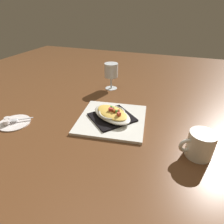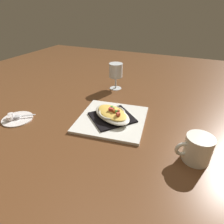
# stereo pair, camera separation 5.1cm
# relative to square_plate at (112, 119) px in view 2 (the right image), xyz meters

# --- Properties ---
(ground_plane) EXTENTS (2.60, 2.60, 0.00)m
(ground_plane) POSITION_rel_square_plate_xyz_m (0.00, 0.00, -0.01)
(ground_plane) COLOR brown
(square_plate) EXTENTS (0.32, 0.32, 0.01)m
(square_plate) POSITION_rel_square_plate_xyz_m (0.00, 0.00, 0.00)
(square_plate) COLOR white
(square_plate) RESTS_ON ground_plane
(folded_napkin) EXTENTS (0.23, 0.23, 0.01)m
(folded_napkin) POSITION_rel_square_plate_xyz_m (0.00, 0.00, 0.01)
(folded_napkin) COLOR black
(folded_napkin) RESTS_ON square_plate
(gratin_dish) EXTENTS (0.20, 0.23, 0.04)m
(gratin_dish) POSITION_rel_square_plate_xyz_m (0.00, 0.00, 0.03)
(gratin_dish) COLOR silver
(gratin_dish) RESTS_ON folded_napkin
(coffee_mug) EXTENTS (0.09, 0.11, 0.09)m
(coffee_mug) POSITION_rel_square_plate_xyz_m (0.11, 0.34, 0.03)
(coffee_mug) COLOR white
(coffee_mug) RESTS_ON ground_plane
(stemmed_glass) EXTENTS (0.08, 0.08, 0.15)m
(stemmed_glass) POSITION_rel_square_plate_xyz_m (-0.33, -0.12, 0.10)
(stemmed_glass) COLOR white
(stemmed_glass) RESTS_ON ground_plane
(creamer_saucer) EXTENTS (0.13, 0.13, 0.01)m
(creamer_saucer) POSITION_rel_square_plate_xyz_m (0.16, -0.38, -0.00)
(creamer_saucer) COLOR white
(creamer_saucer) RESTS_ON ground_plane
(spoon) EXTENTS (0.07, 0.09, 0.01)m
(spoon) POSITION_rel_square_plate_xyz_m (0.16, -0.38, 0.01)
(spoon) COLOR silver
(spoon) RESTS_ON creamer_saucer
(creamer_cup_0) EXTENTS (0.02, 0.02, 0.02)m
(creamer_cup_0) POSITION_rel_square_plate_xyz_m (0.17, -0.41, 0.01)
(creamer_cup_0) COLOR white
(creamer_cup_0) RESTS_ON creamer_saucer
(creamer_cup_1) EXTENTS (0.02, 0.02, 0.02)m
(creamer_cup_1) POSITION_rel_square_plate_xyz_m (0.19, -0.40, 0.01)
(creamer_cup_1) COLOR silver
(creamer_cup_1) RESTS_ON creamer_saucer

